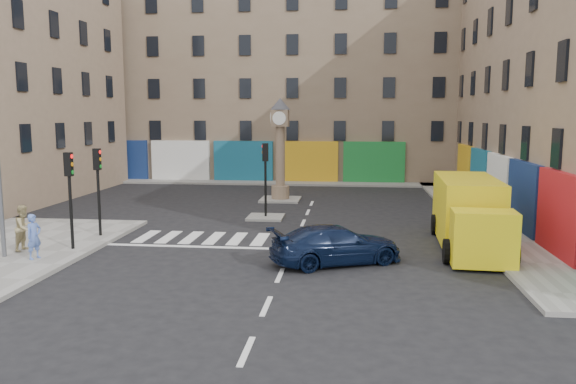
% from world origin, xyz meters
% --- Properties ---
extents(ground, '(120.00, 120.00, 0.00)m').
position_xyz_m(ground, '(0.00, 0.00, 0.00)').
color(ground, black).
rests_on(ground, ground).
extents(sidewalk_right, '(2.60, 30.00, 0.15)m').
position_xyz_m(sidewalk_right, '(8.70, 10.00, 0.07)').
color(sidewalk_right, gray).
rests_on(sidewalk_right, ground).
extents(sidewalk_far, '(32.00, 2.40, 0.15)m').
position_xyz_m(sidewalk_far, '(-4.00, 22.20, 0.07)').
color(sidewalk_far, gray).
rests_on(sidewalk_far, ground).
extents(island_near, '(1.80, 1.80, 0.12)m').
position_xyz_m(island_near, '(-2.00, 8.00, 0.06)').
color(island_near, gray).
rests_on(island_near, ground).
extents(island_far, '(2.40, 2.40, 0.12)m').
position_xyz_m(island_far, '(-2.00, 14.00, 0.06)').
color(island_far, gray).
rests_on(island_far, ground).
extents(building_far, '(32.00, 10.00, 17.00)m').
position_xyz_m(building_far, '(-4.00, 28.00, 8.50)').
color(building_far, '#7C6853').
rests_on(building_far, ground).
extents(traffic_light_left_near, '(0.28, 0.22, 3.70)m').
position_xyz_m(traffic_light_left_near, '(-8.30, 0.20, 2.62)').
color(traffic_light_left_near, black).
rests_on(traffic_light_left_near, sidewalk_left).
extents(traffic_light_left_far, '(0.28, 0.22, 3.70)m').
position_xyz_m(traffic_light_left_far, '(-8.30, 2.60, 2.62)').
color(traffic_light_left_far, black).
rests_on(traffic_light_left_far, sidewalk_left).
extents(traffic_light_island, '(0.28, 0.22, 3.70)m').
position_xyz_m(traffic_light_island, '(-2.00, 8.00, 2.59)').
color(traffic_light_island, black).
rests_on(traffic_light_island, island_near).
extents(clock_pillar, '(1.20, 1.20, 6.10)m').
position_xyz_m(clock_pillar, '(-2.00, 14.00, 3.55)').
color(clock_pillar, '#897059').
rests_on(clock_pillar, island_far).
extents(navy_sedan, '(5.10, 3.75, 1.37)m').
position_xyz_m(navy_sedan, '(1.79, -0.28, 0.69)').
color(navy_sedan, black).
rests_on(navy_sedan, ground).
extents(yellow_van, '(2.84, 7.50, 2.69)m').
position_xyz_m(yellow_van, '(7.00, 2.90, 1.34)').
color(yellow_van, yellow).
rests_on(yellow_van, ground).
extents(pedestrian_blue, '(0.56, 0.69, 1.62)m').
position_xyz_m(pedestrian_blue, '(-8.91, -1.38, 0.96)').
color(pedestrian_blue, '#526FBC').
rests_on(pedestrian_blue, sidewalk_left).
extents(pedestrian_tan, '(0.75, 0.91, 1.74)m').
position_xyz_m(pedestrian_tan, '(-9.97, -0.24, 1.02)').
color(pedestrian_tan, tan).
rests_on(pedestrian_tan, sidewalk_left).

